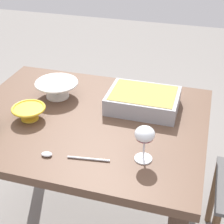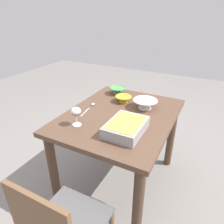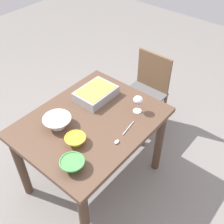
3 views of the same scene
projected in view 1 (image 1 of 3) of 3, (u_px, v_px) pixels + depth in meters
The scene contains 6 objects.
dining_table at pixel (86, 140), 1.65m from camera, with size 1.11×0.88×0.77m.
wine_glass at pixel (145, 136), 1.27m from camera, with size 0.08×0.08×0.15m.
casserole_dish at pixel (143, 100), 1.63m from camera, with size 0.33×0.25×0.08m.
small_bowl at pixel (57, 88), 1.73m from camera, with size 0.22×0.22×0.08m.
serving_bowl at pixel (29, 112), 1.55m from camera, with size 0.15×0.15×0.06m.
serving_spoon at pixel (62, 156), 1.33m from camera, with size 0.27×0.06×0.01m.
Camera 1 is at (0.49, -1.24, 1.63)m, focal length 54.80 mm.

